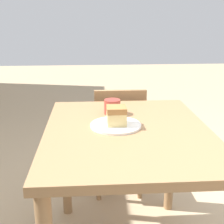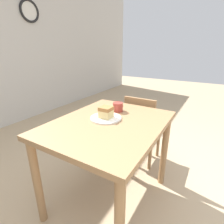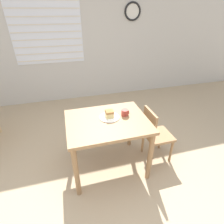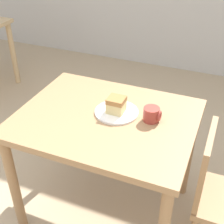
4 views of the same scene
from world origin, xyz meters
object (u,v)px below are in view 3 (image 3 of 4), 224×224
at_px(plate, 109,117).
at_px(cake_slice, 109,114).
at_px(chair_near_window, 155,133).
at_px(dining_table_near, 107,128).
at_px(coffee_mug, 125,113).

relative_size(plate, cake_slice, 2.62).
distance_m(chair_near_window, plate, 0.73).
relative_size(dining_table_near, plate, 4.00).
bearing_deg(dining_table_near, coffee_mug, 12.99).
xyz_separation_m(plate, coffee_mug, (0.21, 0.00, 0.03)).
bearing_deg(plate, cake_slice, -105.10).
relative_size(chair_near_window, coffee_mug, 8.44).
height_order(plate, cake_slice, cake_slice).
relative_size(plate, coffee_mug, 2.58).
bearing_deg(coffee_mug, plate, -179.08).
relative_size(dining_table_near, coffee_mug, 10.30).
xyz_separation_m(dining_table_near, plate, (0.04, 0.05, 0.12)).
xyz_separation_m(cake_slice, coffee_mug, (0.21, 0.01, -0.02)).
bearing_deg(dining_table_near, chair_near_window, -1.65).
distance_m(dining_table_near, plate, 0.14).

